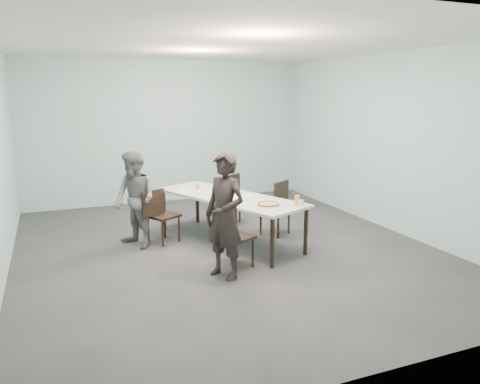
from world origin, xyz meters
name	(u,v)px	position (x,y,z in m)	size (l,w,h in m)	color
ground	(226,249)	(0.00, 0.00, 0.00)	(7.00, 7.00, 0.00)	#333335
room_shell	(225,114)	(0.00, 0.00, 2.03)	(6.02, 7.02, 3.01)	#A8D2D3
table	(229,199)	(0.17, 0.30, 0.69)	(1.84, 2.75, 0.75)	white
chair_near_left	(231,233)	(-0.22, -0.81, 0.50)	(0.65, 0.56, 0.87)	black
chair_far_left	(159,212)	(-0.86, 0.65, 0.50)	(0.65, 0.57, 0.87)	black
chair_near_right	(278,204)	(1.09, 0.44, 0.50)	(0.64, 0.58, 0.87)	black
chair_far_right	(229,195)	(0.59, 1.38, 0.50)	(0.63, 0.58, 0.87)	black
diner_near	(225,216)	(-0.38, -1.01, 0.81)	(0.59, 0.39, 1.61)	black
diner_far	(135,200)	(-1.23, 0.61, 0.74)	(0.72, 0.56, 1.48)	slate
pizza	(268,204)	(0.46, -0.51, 0.77)	(0.34, 0.34, 0.04)	white
side_plate	(260,200)	(0.49, -0.18, 0.76)	(0.18, 0.18, 0.01)	white
beer_glass	(297,200)	(0.85, -0.66, 0.82)	(0.08, 0.08, 0.15)	gold
water_tumbler	(301,203)	(0.87, -0.72, 0.80)	(0.08, 0.08, 0.09)	silver
tealight	(229,196)	(0.13, 0.20, 0.77)	(0.06, 0.06, 0.05)	silver
amber_tumbler	(198,186)	(-0.12, 1.01, 0.79)	(0.07, 0.07, 0.08)	gold
menu	(184,190)	(-0.37, 1.00, 0.75)	(0.30, 0.22, 0.01)	silver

